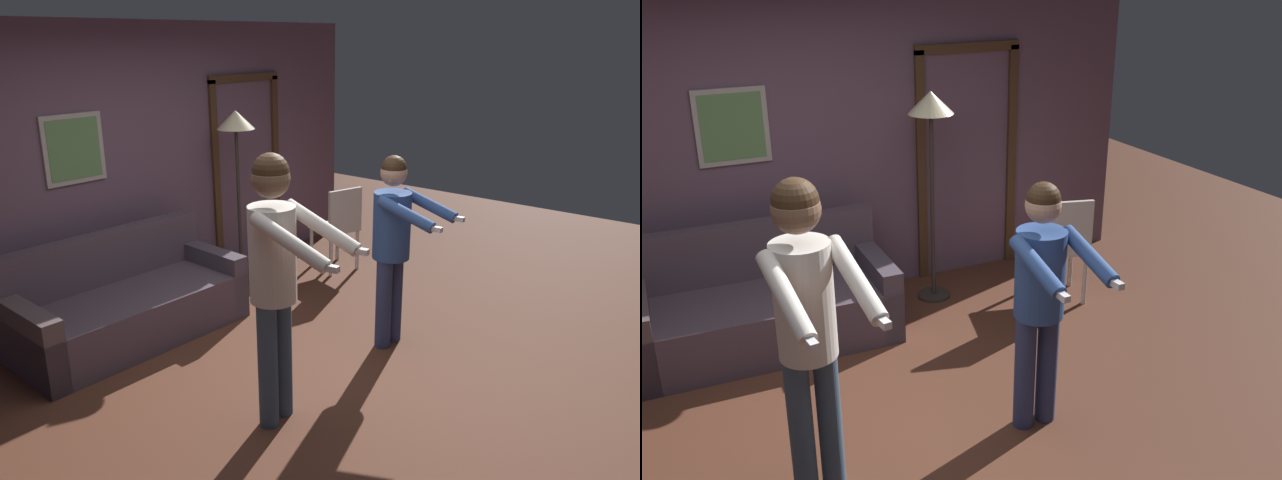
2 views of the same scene
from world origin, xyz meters
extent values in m
plane|color=brown|center=(0.00, 0.00, 0.00)|extent=(12.00, 12.00, 0.00)
cube|color=#684D61|center=(0.00, 2.19, 1.30)|extent=(6.40, 0.06, 2.60)
cube|color=#B7B2A8|center=(-0.36, 2.15, 1.56)|extent=(0.54, 0.02, 0.59)
cube|color=#619154|center=(-0.36, 2.13, 1.56)|extent=(0.46, 0.01, 0.51)
cube|color=#4C331E|center=(1.18, 2.14, 1.02)|extent=(0.08, 0.04, 2.04)
cube|color=#4C331E|center=(2.08, 2.14, 1.02)|extent=(0.08, 0.04, 2.04)
cube|color=#4C331E|center=(1.63, 2.14, 2.04)|extent=(0.98, 0.04, 0.08)
cube|color=#55434F|center=(-0.36, 1.53, 0.21)|extent=(1.92, 0.89, 0.42)
cube|color=#55434F|center=(-0.35, 1.88, 0.65)|extent=(1.90, 0.18, 0.45)
cube|color=#59494B|center=(-1.23, 1.55, 0.29)|extent=(0.18, 0.85, 0.58)
cube|color=#504450|center=(0.51, 1.51, 0.29)|extent=(0.18, 0.85, 0.58)
cylinder|color=#332D28|center=(1.10, 1.72, 0.01)|extent=(0.28, 0.28, 0.02)
cylinder|color=#332D28|center=(1.10, 1.72, 0.81)|extent=(0.04, 0.04, 1.58)
cone|color=#F9EAB7|center=(1.10, 1.72, 1.69)|extent=(0.37, 0.37, 0.18)
cylinder|color=#3D546D|center=(-0.53, -0.24, 0.43)|extent=(0.13, 0.13, 0.87)
cylinder|color=#3D546D|center=(-0.37, -0.22, 0.43)|extent=(0.13, 0.13, 0.87)
cylinder|color=silver|center=(-0.45, -0.23, 1.18)|extent=(0.30, 0.30, 0.62)
sphere|color=brown|center=(-0.45, -0.23, 1.65)|extent=(0.24, 0.24, 0.24)
sphere|color=#382314|center=(-0.45, -0.23, 1.70)|extent=(0.23, 0.23, 0.23)
cylinder|color=silver|center=(-0.59, -0.49, 1.35)|extent=(0.15, 0.54, 0.29)
cube|color=white|center=(-0.56, -0.74, 1.25)|extent=(0.06, 0.15, 0.04)
cylinder|color=silver|center=(-0.25, -0.45, 1.35)|extent=(0.15, 0.54, 0.29)
cube|color=white|center=(-0.22, -0.70, 1.25)|extent=(0.06, 0.15, 0.04)
cylinder|color=navy|center=(0.86, -0.20, 0.38)|extent=(0.13, 0.13, 0.76)
cylinder|color=navy|center=(1.02, -0.20, 0.38)|extent=(0.13, 0.13, 0.76)
cylinder|color=#2D4C8C|center=(0.94, -0.20, 1.03)|extent=(0.30, 0.30, 0.54)
sphere|color=tan|center=(0.94, -0.20, 1.46)|extent=(0.21, 0.21, 0.21)
sphere|color=#382314|center=(0.94, -0.20, 1.49)|extent=(0.20, 0.20, 0.20)
cylinder|color=#2D4C8C|center=(0.77, -0.43, 1.20)|extent=(0.09, 0.48, 0.22)
cube|color=white|center=(0.77, -0.65, 1.14)|extent=(0.04, 0.15, 0.04)
cylinder|color=#2D4C8C|center=(1.11, -0.43, 1.20)|extent=(0.09, 0.48, 0.22)
cube|color=white|center=(1.11, -0.65, 1.14)|extent=(0.04, 0.15, 0.04)
cylinder|color=silver|center=(2.28, 1.39, 0.23)|extent=(0.04, 0.04, 0.45)
cylinder|color=silver|center=(1.93, 1.48, 0.23)|extent=(0.04, 0.04, 0.45)
cylinder|color=silver|center=(2.19, 1.04, 0.23)|extent=(0.04, 0.04, 0.45)
cylinder|color=silver|center=(1.84, 1.13, 0.23)|extent=(0.04, 0.04, 0.45)
cube|color=silver|center=(2.06, 1.26, 0.47)|extent=(0.51, 0.51, 0.03)
cube|color=silver|center=(2.01, 1.07, 0.70)|extent=(0.42, 0.14, 0.45)
camera|label=1|loc=(-3.06, -2.76, 2.46)|focal=35.00mm
camera|label=2|loc=(-1.13, -3.40, 2.76)|focal=40.00mm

